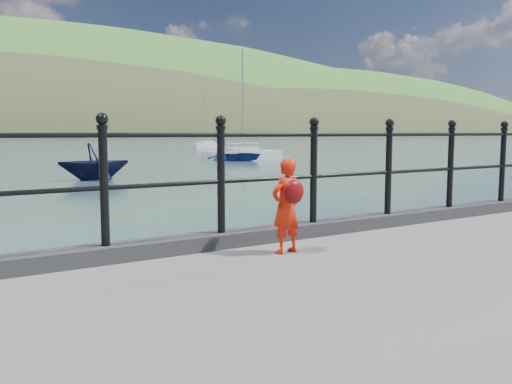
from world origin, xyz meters
TOP-DOWN VIEW (x-y plane):
  - ground at (0.00, 0.00)m, footprint 600.00×600.00m
  - kerb at (0.00, -0.15)m, footprint 60.00×0.30m
  - railing at (0.00, -0.15)m, footprint 18.11×0.11m
  - far_shore at (38.34, 239.41)m, footprint 830.00×200.00m
  - child at (-0.21, -0.74)m, footprint 0.37×0.32m
  - launch_blue at (18.13, 31.30)m, footprint 4.90×5.52m
  - launch_navy at (3.91, 19.99)m, footprint 3.23×2.79m
  - sailboat_near at (19.81, 32.99)m, footprint 6.66×1.86m
  - sailboat_far at (32.57, 64.25)m, footprint 7.23×5.20m

SIDE VIEW (x-z plane):
  - far_shore at x=38.34m, z-range -100.57..55.43m
  - ground at x=0.00m, z-range 0.00..0.00m
  - sailboat_near at x=19.81m, z-range -4.21..4.89m
  - sailboat_far at x=32.57m, z-range -4.73..5.41m
  - launch_blue at x=18.13m, z-range 0.00..0.95m
  - launch_navy at x=3.91m, z-range 0.00..1.70m
  - kerb at x=0.00m, z-range 1.00..1.15m
  - child at x=-0.21m, z-range 1.01..1.94m
  - railing at x=0.00m, z-range 1.23..2.42m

